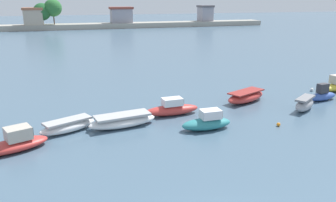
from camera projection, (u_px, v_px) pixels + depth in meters
name	position (u px, v px, depth m)	size (l,w,h in m)	color
moored_boat_1	(15.00, 143.00, 23.35)	(4.91, 3.28, 1.61)	#C63833
moored_boat_2	(68.00, 126.00, 26.70)	(4.71, 3.21, 0.97)	white
moored_boat_3	(123.00, 121.00, 27.69)	(5.72, 2.69, 1.04)	white
moored_boat_4	(172.00, 109.00, 30.47)	(4.95, 1.67, 1.53)	#C63833
moored_boat_5	(207.00, 122.00, 27.15)	(4.05, 1.62, 1.57)	teal
moored_boat_6	(246.00, 97.00, 34.28)	(5.32, 3.72, 1.10)	#C63833
moored_boat_7	(305.00, 104.00, 31.71)	(3.51, 2.90, 1.24)	#9E9EA3
moored_boat_8	(322.00, 95.00, 34.77)	(3.69, 1.67, 1.73)	#3856A8
mooring_buoy_0	(278.00, 124.00, 27.88)	(0.31, 0.31, 0.31)	orange
mooring_buoy_1	(312.00, 90.00, 38.28)	(0.37, 0.37, 0.37)	white
distant_shoreline	(54.00, 20.00, 109.71)	(129.82, 7.53, 9.43)	#9E998C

